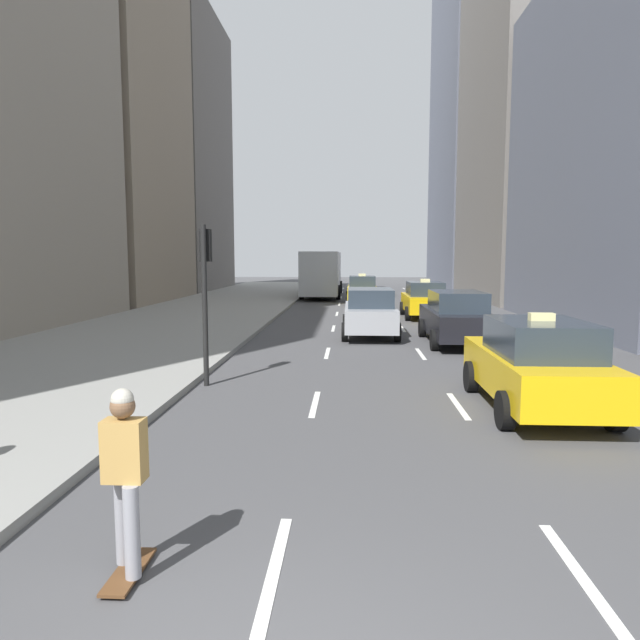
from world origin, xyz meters
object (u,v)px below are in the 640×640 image
(taxi_second, at_px, (424,299))
(city_bus, at_px, (322,272))
(traffic_light_pole, at_px, (205,279))
(taxi_third, at_px, (536,364))
(taxi_lead, at_px, (362,289))
(sedan_silver_behind, at_px, (456,317))
(sedan_black_near, at_px, (370,312))
(skateboarder, at_px, (125,474))

(taxi_second, height_order, city_bus, city_bus)
(traffic_light_pole, bearing_deg, taxi_third, -14.74)
(taxi_second, distance_m, taxi_third, 16.52)
(taxi_lead, xyz_separation_m, sedan_silver_behind, (2.80, -16.76, 0.02))
(taxi_second, relative_size, city_bus, 0.38)
(sedan_silver_behind, bearing_deg, taxi_third, -90.00)
(traffic_light_pole, bearing_deg, sedan_black_near, 64.35)
(taxi_third, xyz_separation_m, skateboarder, (-5.51, -6.00, 0.08))
(sedan_silver_behind, bearing_deg, skateboarder, -111.04)
(sedan_silver_behind, relative_size, skateboarder, 2.85)
(sedan_black_near, bearing_deg, taxi_lead, 90.00)
(sedan_silver_behind, distance_m, skateboarder, 15.34)
(sedan_silver_behind, bearing_deg, traffic_light_pole, -135.90)
(taxi_third, relative_size, sedan_black_near, 0.95)
(taxi_lead, bearing_deg, sedan_silver_behind, -80.52)
(taxi_second, height_order, traffic_light_pole, traffic_light_pole)
(taxi_lead, relative_size, traffic_light_pole, 1.22)
(taxi_lead, relative_size, taxi_third, 1.00)
(taxi_second, bearing_deg, sedan_black_near, -113.24)
(city_bus, bearing_deg, skateboarder, -89.84)
(taxi_lead, xyz_separation_m, sedan_black_near, (-0.00, -15.08, 0.01))
(city_bus, bearing_deg, taxi_third, -79.85)
(sedan_silver_behind, bearing_deg, taxi_lead, 99.48)
(taxi_second, bearing_deg, taxi_third, -90.00)
(taxi_lead, height_order, sedan_black_near, taxi_lead)
(sedan_silver_behind, bearing_deg, taxi_second, 90.00)
(sedan_black_near, bearing_deg, sedan_silver_behind, -31.06)
(taxi_lead, height_order, traffic_light_pole, traffic_light_pole)
(taxi_lead, xyz_separation_m, taxi_third, (2.80, -25.08, 0.00))
(taxi_lead, xyz_separation_m, traffic_light_pole, (-3.95, -23.30, 1.53))
(taxi_second, distance_m, skateboarder, 23.19)
(sedan_black_near, xyz_separation_m, skateboarder, (-2.71, -16.00, 0.07))
(traffic_light_pole, bearing_deg, taxi_second, 65.40)
(sedan_black_near, xyz_separation_m, city_bus, (-2.81, 21.34, 0.89))
(city_bus, bearing_deg, taxi_lead, -65.82)
(traffic_light_pole, bearing_deg, skateboarder, -80.91)
(skateboarder, bearing_deg, city_bus, 90.16)
(taxi_third, height_order, sedan_black_near, taxi_third)
(skateboarder, bearing_deg, taxi_second, 76.26)
(taxi_third, distance_m, skateboarder, 8.14)
(taxi_second, xyz_separation_m, skateboarder, (-5.51, -22.52, 0.08))
(sedan_silver_behind, height_order, city_bus, city_bus)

